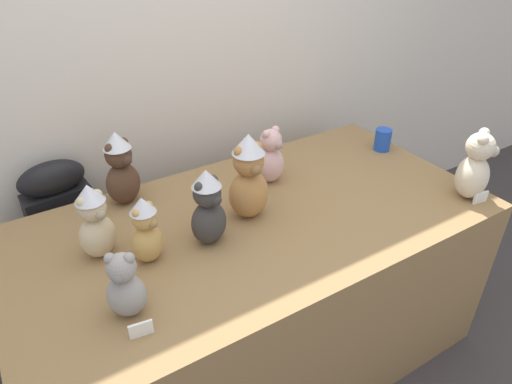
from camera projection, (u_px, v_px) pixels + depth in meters
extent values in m
cube|color=silver|center=(171.00, 47.00, 2.08)|extent=(7.00, 0.08, 2.60)
cube|color=olive|center=(256.00, 291.00, 2.03)|extent=(1.91, 0.98, 0.80)
cube|color=black|center=(75.00, 262.00, 2.19)|extent=(0.29, 0.15, 0.80)
ellipsoid|color=black|center=(52.00, 178.00, 1.95)|extent=(0.29, 0.15, 0.15)
ellipsoid|color=#383533|center=(209.00, 222.00, 1.65)|extent=(0.16, 0.15, 0.17)
sphere|color=#383533|center=(207.00, 193.00, 1.59)|extent=(0.10, 0.10, 0.10)
sphere|color=#383533|center=(200.00, 187.00, 1.55)|extent=(0.04, 0.04, 0.04)
sphere|color=#383533|center=(213.00, 180.00, 1.59)|extent=(0.04, 0.04, 0.04)
sphere|color=#32302E|center=(216.00, 200.00, 1.57)|extent=(0.04, 0.04, 0.04)
cone|color=silver|center=(206.00, 178.00, 1.55)|extent=(0.11, 0.11, 0.07)
ellipsoid|color=#4C3323|center=(123.00, 183.00, 1.87)|extent=(0.18, 0.17, 0.18)
sphere|color=#4C3323|center=(118.00, 155.00, 1.80)|extent=(0.11, 0.11, 0.11)
sphere|color=#4C3323|center=(110.00, 148.00, 1.76)|extent=(0.04, 0.04, 0.04)
sphere|color=#4C3323|center=(123.00, 142.00, 1.80)|extent=(0.04, 0.04, 0.04)
sphere|color=#412E23|center=(126.00, 160.00, 1.79)|extent=(0.04, 0.04, 0.04)
cone|color=silver|center=(116.00, 140.00, 1.77)|extent=(0.11, 0.11, 0.07)
ellipsoid|color=#B27A42|center=(249.00, 194.00, 1.79)|extent=(0.16, 0.14, 0.20)
sphere|color=#B27A42|center=(248.00, 161.00, 1.71)|extent=(0.12, 0.12, 0.12)
sphere|color=#B27A42|center=(240.00, 152.00, 1.67)|extent=(0.04, 0.04, 0.04)
sphere|color=#B27A42|center=(257.00, 147.00, 1.70)|extent=(0.04, 0.04, 0.04)
sphere|color=olive|center=(255.00, 169.00, 1.68)|extent=(0.05, 0.05, 0.05)
cone|color=silver|center=(248.00, 144.00, 1.67)|extent=(0.12, 0.12, 0.08)
ellipsoid|color=beige|center=(472.00, 177.00, 1.91)|extent=(0.20, 0.19, 0.19)
sphere|color=beige|center=(481.00, 146.00, 1.83)|extent=(0.11, 0.11, 0.11)
sphere|color=beige|center=(483.00, 140.00, 1.78)|extent=(0.04, 0.04, 0.04)
sphere|color=beige|center=(484.00, 133.00, 1.84)|extent=(0.04, 0.04, 0.04)
sphere|color=#ABA08A|center=(493.00, 151.00, 1.82)|extent=(0.05, 0.05, 0.05)
ellipsoid|color=beige|center=(270.00, 165.00, 2.02)|extent=(0.16, 0.14, 0.16)
sphere|color=beige|center=(271.00, 140.00, 1.96)|extent=(0.10, 0.10, 0.10)
sphere|color=beige|center=(266.00, 134.00, 1.92)|extent=(0.04, 0.04, 0.04)
sphere|color=beige|center=(275.00, 130.00, 1.96)|extent=(0.04, 0.04, 0.04)
sphere|color=#A88783|center=(278.00, 145.00, 1.94)|extent=(0.04, 0.04, 0.04)
ellipsoid|color=#CCB78E|center=(98.00, 236.00, 1.59)|extent=(0.16, 0.15, 0.16)
sphere|color=#CCB78E|center=(92.00, 208.00, 1.53)|extent=(0.10, 0.10, 0.10)
sphere|color=#CCB78E|center=(82.00, 202.00, 1.49)|extent=(0.04, 0.04, 0.04)
sphere|color=#CCB78E|center=(97.00, 194.00, 1.53)|extent=(0.04, 0.04, 0.04)
sphere|color=#9D8E71|center=(100.00, 214.00, 1.51)|extent=(0.04, 0.04, 0.04)
cone|color=silver|center=(88.00, 193.00, 1.50)|extent=(0.10, 0.10, 0.06)
ellipsoid|color=gray|center=(127.00, 295.00, 1.36)|extent=(0.15, 0.15, 0.15)
sphere|color=gray|center=(121.00, 267.00, 1.30)|extent=(0.09, 0.09, 0.09)
sphere|color=gray|center=(109.00, 258.00, 1.29)|extent=(0.03, 0.03, 0.03)
sphere|color=gray|center=(129.00, 258.00, 1.29)|extent=(0.03, 0.03, 0.03)
sphere|color=slate|center=(119.00, 279.00, 1.28)|extent=(0.04, 0.04, 0.04)
ellipsoid|color=tan|center=(148.00, 243.00, 1.57)|extent=(0.15, 0.14, 0.14)
sphere|color=tan|center=(144.00, 218.00, 1.52)|extent=(0.09, 0.09, 0.09)
sphere|color=tan|center=(137.00, 213.00, 1.48)|extent=(0.03, 0.03, 0.03)
sphere|color=tan|center=(148.00, 206.00, 1.52)|extent=(0.03, 0.03, 0.03)
sphere|color=olive|center=(152.00, 223.00, 1.51)|extent=(0.04, 0.04, 0.04)
cone|color=silver|center=(142.00, 205.00, 1.49)|extent=(0.09, 0.09, 0.06)
cylinder|color=blue|center=(383.00, 140.00, 2.30)|extent=(0.08, 0.08, 0.11)
cube|color=white|center=(481.00, 198.00, 1.90)|extent=(0.07, 0.02, 0.05)
cube|color=white|center=(141.00, 329.00, 1.31)|extent=(0.07, 0.02, 0.05)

